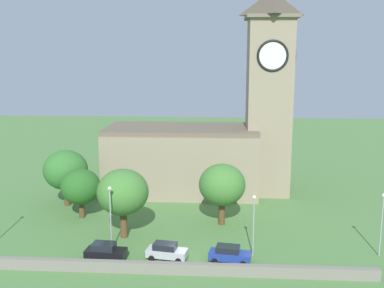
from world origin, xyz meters
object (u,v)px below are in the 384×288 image
object	(u,v)px
car_black	(105,251)
tree_riverside_west	(123,192)
car_silver	(167,251)
streetlamp_east_mid	(382,215)
tree_churchyard	(81,187)
streetlamp_west_mid	(110,209)
streetlamp_central	(254,216)
church	(209,139)
car_blue	(229,254)
tree_by_tower	(66,170)
tree_riverside_east	(222,185)

from	to	relation	value
car_black	tree_riverside_west	xyz separation A→B (m)	(0.67, 6.38, 4.72)
car_silver	streetlamp_east_mid	size ratio (longest dim) A/B	0.64
tree_churchyard	tree_riverside_west	bearing A→B (deg)	-41.64
streetlamp_west_mid	tree_churchyard	world-z (taller)	streetlamp_west_mid
streetlamp_west_mid	streetlamp_central	world-z (taller)	streetlamp_west_mid
church	streetlamp_east_mid	distance (m)	30.64
streetlamp_central	car_blue	bearing A→B (deg)	-145.47
car_black	tree_by_tower	distance (m)	20.96
car_black	tree_by_tower	xyz separation A→B (m)	(-10.26, 17.75, 4.39)
church	tree_riverside_west	xyz separation A→B (m)	(-9.66, -19.89, -2.98)
tree_churchyard	car_silver	bearing A→B (deg)	-42.82
tree_riverside_east	tree_by_tower	xyz separation A→B (m)	(-22.79, 6.20, -0.01)
tree_riverside_west	streetlamp_central	bearing A→B (deg)	-15.19
church	tree_by_tower	world-z (taller)	church
tree_riverside_west	streetlamp_west_mid	bearing A→B (deg)	-98.57
streetlamp_east_mid	car_blue	bearing A→B (deg)	-170.79
tree_by_tower	car_black	bearing A→B (deg)	-59.95
car_blue	car_silver	bearing A→B (deg)	178.23
tree_riverside_east	streetlamp_east_mid	bearing A→B (deg)	-25.83
car_silver	tree_churchyard	xyz separation A→B (m)	(-13.12, 12.16, 3.43)
car_black	tree_churchyard	xyz separation A→B (m)	(-6.53, 12.77, 3.39)
car_blue	streetlamp_central	size ratio (longest dim) A/B	0.67
streetlamp_west_mid	tree_by_tower	size ratio (longest dim) A/B	0.91
car_black	streetlamp_east_mid	xyz separation A→B (m)	(29.99, 3.09, 3.81)
tree_churchyard	streetlamp_central	bearing A→B (deg)	-25.11
tree_riverside_west	car_blue	bearing A→B (deg)	-25.13
church	streetlamp_west_mid	bearing A→B (deg)	-113.29
streetlamp_west_mid	tree_by_tower	xyz separation A→B (m)	(-10.34, 15.28, 0.37)
streetlamp_west_mid	tree_riverside_west	distance (m)	4.02
car_black	tree_by_tower	size ratio (longest dim) A/B	0.54
car_blue	tree_by_tower	xyz separation A→B (m)	(-23.66, 17.34, 4.44)
streetlamp_west_mid	streetlamp_east_mid	size ratio (longest dim) A/B	1.05
car_blue	streetlamp_west_mid	world-z (taller)	streetlamp_west_mid
car_silver	car_blue	xyz separation A→B (m)	(6.81, -0.21, -0.01)
tree_churchyard	tree_by_tower	world-z (taller)	tree_by_tower
church	streetlamp_central	size ratio (longest dim) A/B	4.50
car_silver	streetlamp_west_mid	xyz separation A→B (m)	(-6.52, 1.85, 4.06)
tree_riverside_west	tree_by_tower	distance (m)	15.78
car_blue	streetlamp_west_mid	size ratio (longest dim) A/B	0.62
streetlamp_west_mid	tree_riverside_east	size ratio (longest dim) A/B	0.93
car_blue	tree_churchyard	bearing A→B (deg)	148.17
car_black	tree_by_tower	world-z (taller)	tree_by_tower
car_silver	streetlamp_west_mid	size ratio (longest dim) A/B	0.61
car_silver	car_blue	bearing A→B (deg)	-1.77
car_blue	tree_riverside_east	world-z (taller)	tree_riverside_east
streetlamp_east_mid	tree_riverside_west	distance (m)	29.52
car_silver	tree_churchyard	bearing A→B (deg)	137.18
church	tree_riverside_west	world-z (taller)	church
streetlamp_central	tree_by_tower	size ratio (longest dim) A/B	0.84
streetlamp_west_mid	streetlamp_east_mid	bearing A→B (deg)	1.20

